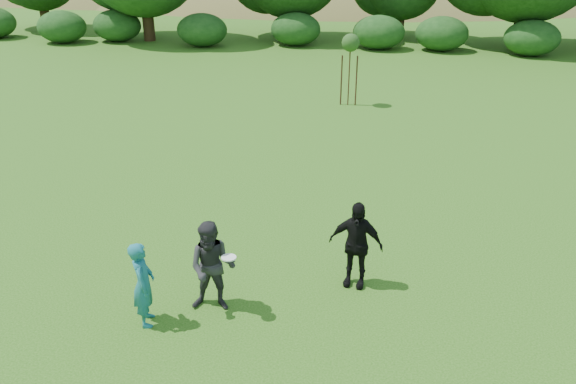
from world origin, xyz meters
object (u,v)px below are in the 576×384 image
(player_grey, at_px, (212,267))
(player_black, at_px, (356,244))
(player_teal, at_px, (143,284))
(sapling, at_px, (350,45))

(player_grey, height_order, player_black, player_black)
(player_teal, distance_m, player_grey, 1.24)
(player_teal, xyz_separation_m, sapling, (2.67, 14.70, 1.60))
(player_teal, relative_size, sapling, 0.57)
(player_black, xyz_separation_m, sapling, (-0.95, 12.87, 1.51))
(player_grey, bearing_deg, player_teal, -155.69)
(sapling, bearing_deg, player_black, -85.79)
(player_black, bearing_deg, player_grey, -145.35)
(player_teal, height_order, player_grey, player_grey)
(player_black, bearing_deg, player_teal, -144.46)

